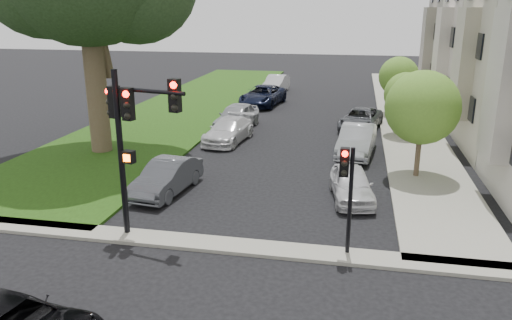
% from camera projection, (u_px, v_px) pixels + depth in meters
% --- Properties ---
extents(ground, '(140.00, 140.00, 0.00)m').
position_uv_depth(ground, '(220.00, 281.00, 13.81)').
color(ground, black).
rests_on(ground, ground).
extents(grass_strip, '(8.00, 44.00, 0.12)m').
position_uv_depth(grass_strip, '(190.00, 106.00, 37.98)').
color(grass_strip, '#1C360D').
rests_on(grass_strip, ground).
extents(sidewalk_right, '(3.50, 44.00, 0.12)m').
position_uv_depth(sidewalk_right, '(403.00, 114.00, 35.01)').
color(sidewalk_right, gray).
rests_on(sidewalk_right, ground).
extents(sidewalk_cross, '(60.00, 1.00, 0.12)m').
position_uv_depth(sidewalk_cross, '(237.00, 246.00, 15.67)').
color(sidewalk_cross, gray).
rests_on(sidewalk_cross, ground).
extents(house_c, '(7.70, 7.55, 15.97)m').
position_uv_depth(house_c, '(509.00, 13.00, 30.97)').
color(house_c, beige).
rests_on(house_c, ground).
extents(house_d, '(7.70, 7.55, 15.97)m').
position_uv_depth(house_d, '(482.00, 11.00, 38.00)').
color(house_d, gray).
rests_on(house_d, ground).
extents(small_tree_a, '(3.17, 3.17, 4.76)m').
position_uv_depth(small_tree_a, '(422.00, 108.00, 21.20)').
color(small_tree_a, brown).
rests_on(small_tree_a, ground).
extents(small_tree_b, '(2.50, 2.50, 3.75)m').
position_uv_depth(small_tree_b, '(406.00, 94.00, 28.44)').
color(small_tree_b, brown).
rests_on(small_tree_b, ground).
extents(small_tree_c, '(2.71, 2.71, 4.06)m').
position_uv_depth(small_tree_c, '(399.00, 77.00, 34.16)').
color(small_tree_c, brown).
rests_on(small_tree_c, ground).
extents(traffic_signal_main, '(2.68, 0.75, 5.47)m').
position_uv_depth(traffic_signal_main, '(132.00, 125.00, 15.43)').
color(traffic_signal_main, black).
rests_on(traffic_signal_main, ground).
extents(traffic_signal_secondary, '(0.43, 0.34, 3.42)m').
position_uv_depth(traffic_signal_secondary, '(347.00, 182.00, 14.55)').
color(traffic_signal_secondary, black).
rests_on(traffic_signal_secondary, ground).
extents(car_parked_0, '(2.04, 3.91, 1.27)m').
position_uv_depth(car_parked_0, '(352.00, 184.00, 19.47)').
color(car_parked_0, silver).
rests_on(car_parked_0, ground).
extents(car_parked_1, '(2.10, 4.76, 1.52)m').
position_uv_depth(car_parked_1, '(357.00, 141.00, 25.34)').
color(car_parked_1, '#999BA0').
rests_on(car_parked_1, ground).
extents(car_parked_2, '(3.00, 4.92, 1.27)m').
position_uv_depth(car_parked_2, '(361.00, 119.00, 30.80)').
color(car_parked_2, '#3F4247').
rests_on(car_parked_2, ground).
extents(car_parked_5, '(1.90, 4.23, 1.35)m').
position_uv_depth(car_parked_5, '(167.00, 177.00, 20.17)').
color(car_parked_5, '#3F4247').
rests_on(car_parked_5, ground).
extents(car_parked_6, '(2.38, 4.73, 1.32)m').
position_uv_depth(car_parked_6, '(229.00, 130.00, 27.88)').
color(car_parked_6, silver).
rests_on(car_parked_6, ground).
extents(car_parked_7, '(2.34, 4.79, 1.57)m').
position_uv_depth(car_parked_7, '(237.00, 116.00, 30.83)').
color(car_parked_7, '#999BA0').
rests_on(car_parked_7, ground).
extents(car_parked_8, '(3.19, 5.71, 1.51)m').
position_uv_depth(car_parked_8, '(263.00, 96.00, 38.23)').
color(car_parked_8, black).
rests_on(car_parked_8, ground).
extents(car_parked_9, '(1.93, 4.60, 1.48)m').
position_uv_depth(car_parked_9, '(276.00, 84.00, 44.24)').
color(car_parked_9, silver).
rests_on(car_parked_9, ground).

